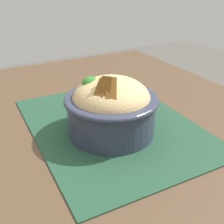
{
  "coord_description": "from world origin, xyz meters",
  "views": [
    {
      "loc": [
        -0.47,
        0.27,
        1.05
      ],
      "look_at": [
        -0.0,
        0.02,
        0.77
      ],
      "focal_mm": 45.39,
      "sensor_mm": 36.0,
      "label": 1
    }
  ],
  "objects": [
    {
      "name": "bowl",
      "position": [
        -0.0,
        0.02,
        0.78
      ],
      "size": [
        0.2,
        0.2,
        0.14
      ],
      "color": "#2D3347",
      "rests_on": "placemat"
    },
    {
      "name": "placemat",
      "position": [
        0.03,
        0.0,
        0.72
      ],
      "size": [
        0.47,
        0.36,
        0.0
      ],
      "primitive_type": "cube",
      "rotation": [
        0.0,
        0.0,
        -0.02
      ],
      "color": "#1E422D",
      "rests_on": "table"
    },
    {
      "name": "fork",
      "position": [
        0.11,
        0.02,
        0.72
      ],
      "size": [
        0.02,
        0.13,
        0.0
      ],
      "color": "silver",
      "rests_on": "placemat"
    },
    {
      "name": "table",
      "position": [
        0.0,
        0.0,
        0.64
      ],
      "size": [
        1.15,
        0.84,
        0.72
      ],
      "color": "#4C3826",
      "rests_on": "ground_plane"
    }
  ]
}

